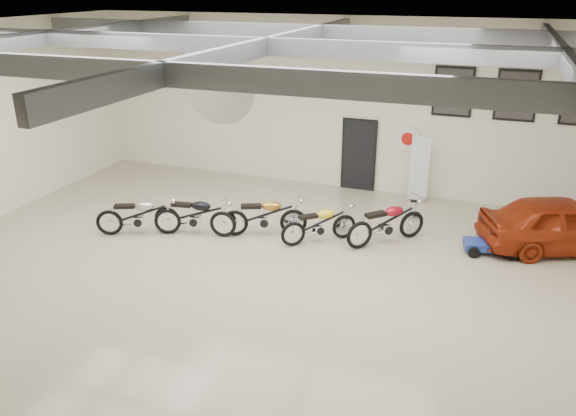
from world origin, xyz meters
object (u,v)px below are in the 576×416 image
(motorcycle_gold, at_px, (264,215))
(motorcycle_silver, at_px, (138,215))
(motorcycle_red, at_px, (387,222))
(banner_stand, at_px, (419,170))
(motorcycle_black, at_px, (194,214))
(motorcycle_yellow, at_px, (319,223))
(go_kart, at_px, (497,243))
(vintage_car, at_px, (564,224))

(motorcycle_gold, bearing_deg, motorcycle_silver, 177.00)
(motorcycle_gold, height_order, motorcycle_red, motorcycle_red)
(banner_stand, bearing_deg, motorcycle_silver, -148.97)
(motorcycle_black, relative_size, motorcycle_yellow, 1.10)
(motorcycle_black, bearing_deg, banner_stand, 31.89)
(motorcycle_yellow, bearing_deg, motorcycle_black, 152.08)
(motorcycle_black, relative_size, motorcycle_red, 0.97)
(motorcycle_silver, height_order, go_kart, motorcycle_silver)
(go_kart, distance_m, vintage_car, 1.63)
(motorcycle_gold, bearing_deg, motorcycle_black, 176.29)
(motorcycle_black, distance_m, motorcycle_gold, 1.72)
(banner_stand, distance_m, motorcycle_gold, 4.87)
(banner_stand, xyz_separation_m, motorcycle_black, (-4.84, -4.18, -0.42))
(motorcycle_red, relative_size, vintage_car, 0.56)
(motorcycle_gold, relative_size, motorcycle_red, 0.98)
(motorcycle_gold, xyz_separation_m, motorcycle_red, (2.91, 0.60, 0.01))
(motorcycle_yellow, bearing_deg, motorcycle_silver, 154.64)
(motorcycle_silver, bearing_deg, go_kart, -10.07)
(go_kart, bearing_deg, motorcycle_red, 174.73)
(motorcycle_gold, relative_size, vintage_car, 0.55)
(motorcycle_red, distance_m, vintage_car, 4.06)
(motorcycle_yellow, xyz_separation_m, vintage_car, (5.44, 1.58, 0.15))
(motorcycle_yellow, relative_size, motorcycle_red, 0.89)
(banner_stand, height_order, vintage_car, banner_stand)
(go_kart, bearing_deg, motorcycle_silver, -179.15)
(motorcycle_silver, bearing_deg, banner_stand, 14.09)
(motorcycle_black, relative_size, go_kart, 1.39)
(banner_stand, xyz_separation_m, motorcycle_silver, (-6.15, -4.66, -0.42))
(go_kart, bearing_deg, vintage_car, 16.68)
(go_kart, xyz_separation_m, vintage_car, (1.39, 0.77, 0.37))
(motorcycle_red, bearing_deg, motorcycle_yellow, 153.33)
(go_kart, relative_size, vintage_car, 0.39)
(motorcycle_red, xyz_separation_m, vintage_car, (3.91, 1.07, 0.09))
(banner_stand, xyz_separation_m, go_kart, (2.21, -2.73, -0.68))
(motorcycle_gold, relative_size, go_kart, 1.39)
(motorcycle_gold, height_order, motorcycle_yellow, motorcycle_gold)
(banner_stand, bearing_deg, vintage_car, -34.72)
(motorcycle_black, bearing_deg, go_kart, 2.70)
(motorcycle_gold, xyz_separation_m, vintage_car, (6.82, 1.67, 0.10))
(banner_stand, height_order, motorcycle_gold, banner_stand)
(motorcycle_gold, height_order, vintage_car, vintage_car)
(motorcycle_black, xyz_separation_m, vintage_car, (8.45, 2.21, 0.11))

